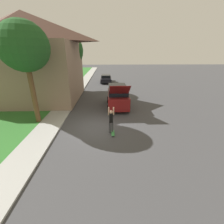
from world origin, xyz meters
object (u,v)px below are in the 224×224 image
lawn_tree_near (24,47)px  skateboarder (111,120)px  lawn_tree_far (64,50)px  skateboard (113,133)px  suv_parked (118,96)px  car_down_street (106,79)px

lawn_tree_near → skateboarder: (5.72, -1.88, -4.51)m
lawn_tree_far → skateboard: bearing=-64.1°
lawn_tree_near → lawn_tree_far: size_ratio=0.92×
suv_parked → skateboarder: 5.34m
car_down_street → skateboard: bearing=-88.3°
lawn_tree_far → suv_parked: 10.08m
lawn_tree_far → skateboarder: lawn_tree_far is taller
lawn_tree_near → skateboarder: bearing=-18.2°
suv_parked → lawn_tree_near: bearing=-152.4°
suv_parked → skateboarder: (-0.78, -5.28, -0.15)m
lawn_tree_far → car_down_street: bearing=52.9°
lawn_tree_near → suv_parked: lawn_tree_near is taller
skateboard → suv_parked: bearing=83.0°
lawn_tree_far → skateboarder: (5.67, -11.74, -4.43)m
skateboarder → skateboard: skateboarder is taller
skateboard → car_down_street: bearing=91.7°
suv_parked → skateboard: (-0.67, -5.47, -1.04)m
suv_parked → skateboard: 5.61m
lawn_tree_near → suv_parked: (6.50, 3.40, -4.36)m
suv_parked → car_down_street: size_ratio=1.16×
lawn_tree_near → suv_parked: size_ratio=1.37×
suv_parked → skateboarder: size_ratio=2.76×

